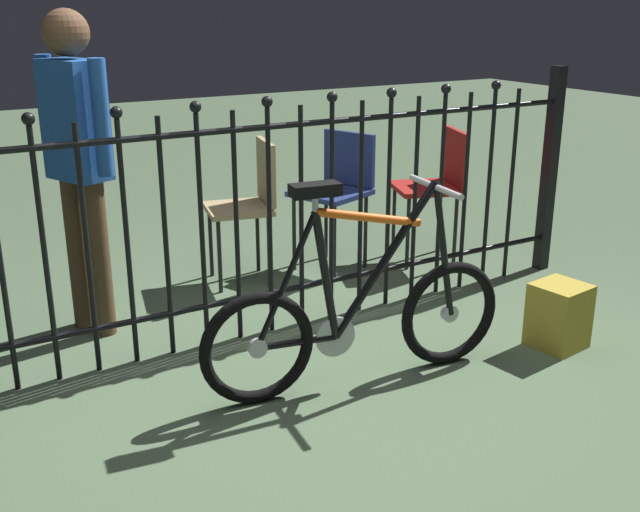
% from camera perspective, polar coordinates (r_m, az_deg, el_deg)
% --- Properties ---
extents(ground_plane, '(20.00, 20.00, 0.00)m').
position_cam_1_polar(ground_plane, '(3.28, 0.50, -10.51)').
color(ground_plane, '#4E6448').
extents(iron_fence, '(4.06, 0.07, 1.24)m').
position_cam_1_polar(iron_fence, '(3.62, -6.45, 2.87)').
color(iron_fence, black).
rests_on(iron_fence, ground).
extents(bicycle, '(1.41, 0.40, 0.91)m').
position_cam_1_polar(bicycle, '(3.27, 2.90, -4.56)').
color(bicycle, black).
rests_on(bicycle, ground).
extents(chair_tan, '(0.44, 0.43, 0.84)m').
position_cam_1_polar(chair_tan, '(4.44, -5.25, 4.40)').
color(chair_tan, black).
rests_on(chair_tan, ground).
extents(chair_navy, '(0.51, 0.50, 0.83)m').
position_cam_1_polar(chair_navy, '(4.67, 1.32, 5.42)').
color(chair_navy, black).
rests_on(chair_navy, ground).
extents(chair_red, '(0.49, 0.49, 0.84)m').
position_cam_1_polar(chair_red, '(4.85, 8.76, 5.66)').
color(chair_red, black).
rests_on(chair_red, ground).
extents(person_visitor, '(0.28, 0.45, 1.56)m').
position_cam_1_polar(person_visitor, '(3.81, -17.70, 7.64)').
color(person_visitor, '#4C3823').
rests_on(person_visitor, ground).
extents(display_crate, '(0.26, 0.26, 0.32)m').
position_cam_1_polar(display_crate, '(3.84, 17.45, -4.28)').
color(display_crate, '#B29933').
rests_on(display_crate, ground).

